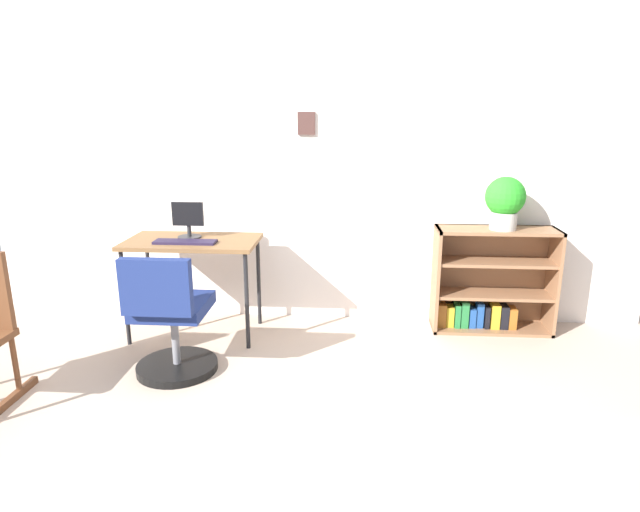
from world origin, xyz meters
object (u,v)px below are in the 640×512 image
(keyboard, at_px, (185,242))
(office_chair, at_px, (171,324))
(desk, at_px, (192,249))
(potted_plant_on_shelf, at_px, (505,201))
(bookshelf_low, at_px, (489,284))
(monitor, at_px, (188,221))

(keyboard, xyz_separation_m, office_chair, (0.06, -0.55, -0.39))
(desk, distance_m, potted_plant_on_shelf, 2.30)
(keyboard, xyz_separation_m, bookshelf_low, (2.23, 0.39, -0.39))
(keyboard, height_order, bookshelf_low, bookshelf_low)
(desk, height_order, potted_plant_on_shelf, potted_plant_on_shelf)
(potted_plant_on_shelf, bearing_deg, bookshelf_low, 129.47)
(keyboard, relative_size, potted_plant_on_shelf, 1.13)
(potted_plant_on_shelf, bearing_deg, monitor, -175.68)
(keyboard, bearing_deg, monitor, 96.76)
(monitor, relative_size, keyboard, 0.61)
(keyboard, bearing_deg, bookshelf_low, 9.81)
(monitor, distance_m, bookshelf_low, 2.32)
(desk, bearing_deg, potted_plant_on_shelf, 5.67)
(monitor, relative_size, potted_plant_on_shelf, 0.69)
(keyboard, relative_size, bookshelf_low, 0.49)
(monitor, xyz_separation_m, keyboard, (0.02, -0.16, -0.12))
(office_chair, bearing_deg, bookshelf_low, 23.40)
(desk, xyz_separation_m, bookshelf_low, (2.21, 0.28, -0.32))
(office_chair, bearing_deg, keyboard, 95.93)
(office_chair, bearing_deg, potted_plant_on_shelf, 21.76)
(monitor, distance_m, keyboard, 0.20)
(desk, bearing_deg, bookshelf_low, 7.19)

